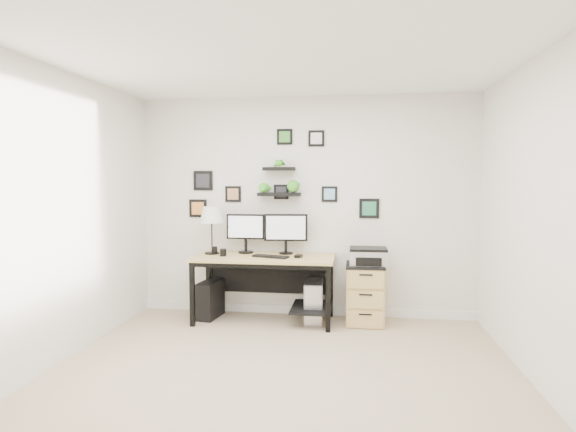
% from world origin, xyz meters
% --- Properties ---
extents(room, '(4.00, 4.00, 4.00)m').
position_xyz_m(room, '(0.00, 1.98, 0.05)').
color(room, tan).
rests_on(room, ground).
extents(desk, '(1.60, 0.70, 0.75)m').
position_xyz_m(desk, '(-0.40, 1.67, 0.63)').
color(desk, tan).
rests_on(desk, ground).
extents(monitor_left, '(0.46, 0.18, 0.46)m').
position_xyz_m(monitor_left, '(-0.69, 1.85, 1.02)').
color(monitor_left, black).
rests_on(monitor_left, desk).
extents(monitor_right, '(0.51, 0.18, 0.47)m').
position_xyz_m(monitor_right, '(-0.21, 1.84, 1.03)').
color(monitor_right, black).
rests_on(monitor_right, desk).
extents(keyboard, '(0.43, 0.25, 0.02)m').
position_xyz_m(keyboard, '(-0.35, 1.58, 0.76)').
color(keyboard, black).
rests_on(keyboard, desk).
extents(mouse, '(0.09, 0.12, 0.03)m').
position_xyz_m(mouse, '(-0.03, 1.61, 0.77)').
color(mouse, black).
rests_on(mouse, desk).
extents(table_lamp, '(0.27, 0.27, 0.56)m').
position_xyz_m(table_lamp, '(-1.08, 1.74, 1.20)').
color(table_lamp, black).
rests_on(table_lamp, desk).
extents(mug, '(0.08, 0.08, 0.08)m').
position_xyz_m(mug, '(-0.90, 1.59, 0.79)').
color(mug, black).
rests_on(mug, desk).
extents(pen_cup, '(0.07, 0.07, 0.09)m').
position_xyz_m(pen_cup, '(-1.05, 1.75, 0.79)').
color(pen_cup, black).
rests_on(pen_cup, desk).
extents(pc_tower_black, '(0.25, 0.45, 0.43)m').
position_xyz_m(pc_tower_black, '(-1.09, 1.69, 0.21)').
color(pc_tower_black, black).
rests_on(pc_tower_black, ground).
extents(pc_tower_grey, '(0.23, 0.48, 0.46)m').
position_xyz_m(pc_tower_grey, '(0.13, 1.71, 0.23)').
color(pc_tower_grey, gray).
rests_on(pc_tower_grey, ground).
extents(file_cabinet, '(0.43, 0.53, 0.67)m').
position_xyz_m(file_cabinet, '(0.71, 1.72, 0.34)').
color(file_cabinet, tan).
rests_on(file_cabinet, ground).
extents(printer, '(0.42, 0.34, 0.19)m').
position_xyz_m(printer, '(0.74, 1.71, 0.77)').
color(printer, silver).
rests_on(printer, file_cabinet).
extents(wall_decor, '(2.30, 0.18, 1.06)m').
position_xyz_m(wall_decor, '(-0.31, 1.93, 1.62)').
color(wall_decor, black).
rests_on(wall_decor, ground).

